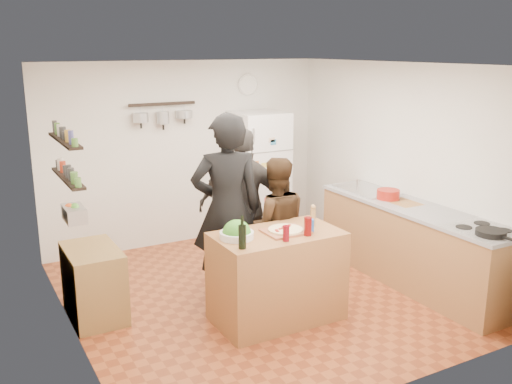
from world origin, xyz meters
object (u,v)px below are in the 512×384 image
prep_island (277,276)px  person_center (275,227)px  person_left (227,210)px  counter_run (412,245)px  red_bowl (388,194)px  salt_canister (310,226)px  skillet (491,233)px  fridge (259,176)px  person_back (245,207)px  wall_clock (248,85)px  pepper_mill (313,217)px  salad_bowl (237,235)px  wine_bottle (242,237)px  side_table (94,283)px

prep_island → person_center: (0.31, 0.57, 0.31)m
person_left → counter_run: bearing=-178.6°
red_bowl → salt_canister: bearing=-159.4°
person_center → red_bowl: 1.50m
skillet → fridge: fridge is taller
person_back → red_bowl: 1.73m
prep_island → wall_clock: size_ratio=4.17×
person_left → wall_clock: bearing=-106.1°
pepper_mill → person_left: bearing=140.3°
pepper_mill → salt_canister: bearing=-131.4°
skillet → person_back: bearing=127.5°
salad_bowl → wall_clock: wall_clock is taller
person_center → salt_canister: bearing=108.7°
person_left → skillet: size_ratio=7.09×
salt_canister → fridge: (0.79, 2.47, -0.07)m
salad_bowl → person_center: size_ratio=0.21×
person_left → wine_bottle: bearing=90.1°
salad_bowl → pepper_mill: size_ratio=1.93×
salt_canister → counter_run: 1.64m
person_center → red_bowl: (1.48, -0.12, 0.21)m
wall_clock → skillet: bearing=-80.2°
counter_run → side_table: size_ratio=3.29×
wine_bottle → person_back: size_ratio=0.12×
counter_run → pepper_mill: bearing=179.8°
red_bowl → fridge: fridge is taller
pepper_mill → skillet: pepper_mill is taller
wine_bottle → counter_run: (2.34, 0.27, -0.57)m
wine_bottle → person_center: (0.81, 0.79, -0.25)m
wall_clock → person_center: bearing=-110.4°
person_left → skillet: bearing=156.5°
red_bowl → wall_clock: size_ratio=0.89×
counter_run → fridge: (-0.75, 2.30, 0.45)m
person_center → person_back: person_back is taller
person_left → side_table: bearing=4.4°
pepper_mill → counter_run: size_ratio=0.06×
wine_bottle → person_back: (0.66, 1.21, -0.12)m
person_back → person_center: bearing=144.4°
wine_bottle → person_center: bearing=44.1°
counter_run → side_table: bearing=165.6°
salt_canister → person_center: size_ratio=0.08×
prep_island → side_table: bearing=149.9°
skillet → wine_bottle: bearing=159.2°
salad_bowl → side_table: bearing=143.3°
person_back → wall_clock: (0.93, 1.68, 1.25)m
prep_island → person_center: size_ratio=0.81×
counter_run → fridge: bearing=108.1°
person_left → fridge: bearing=-110.9°
pepper_mill → fridge: (0.64, 2.30, -0.10)m
skillet → red_bowl: bearing=88.1°
wine_bottle → red_bowl: bearing=16.1°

